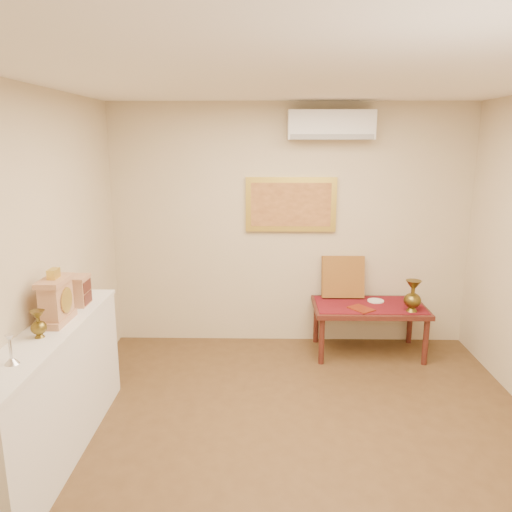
{
  "coord_description": "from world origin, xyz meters",
  "views": [
    {
      "loc": [
        -0.28,
        -3.28,
        2.31
      ],
      "look_at": [
        -0.37,
        1.15,
        1.27
      ],
      "focal_mm": 35.0,
      "sensor_mm": 36.0,
      "label": 1
    }
  ],
  "objects_px": {
    "brass_urn_tall": "(413,292)",
    "mantel_clock": "(56,300)",
    "low_table": "(369,311)",
    "display_ledge": "(53,394)",
    "wooden_chest": "(78,290)"
  },
  "relations": [
    {
      "from": "mantel_clock",
      "to": "wooden_chest",
      "type": "relative_size",
      "value": 1.68
    },
    {
      "from": "brass_urn_tall",
      "to": "display_ledge",
      "type": "height_order",
      "value": "display_ledge"
    },
    {
      "from": "mantel_clock",
      "to": "wooden_chest",
      "type": "bearing_deg",
      "value": 88.58
    },
    {
      "from": "brass_urn_tall",
      "to": "mantel_clock",
      "type": "height_order",
      "value": "mantel_clock"
    },
    {
      "from": "brass_urn_tall",
      "to": "mantel_clock",
      "type": "relative_size",
      "value": 0.99
    },
    {
      "from": "wooden_chest",
      "to": "low_table",
      "type": "bearing_deg",
      "value": 25.97
    },
    {
      "from": "low_table",
      "to": "display_ledge",
      "type": "bearing_deg",
      "value": -144.9
    },
    {
      "from": "brass_urn_tall",
      "to": "wooden_chest",
      "type": "height_order",
      "value": "wooden_chest"
    },
    {
      "from": "brass_urn_tall",
      "to": "low_table",
      "type": "height_order",
      "value": "brass_urn_tall"
    },
    {
      "from": "display_ledge",
      "to": "low_table",
      "type": "distance_m",
      "value": 3.27
    },
    {
      "from": "display_ledge",
      "to": "wooden_chest",
      "type": "relative_size",
      "value": 8.28
    },
    {
      "from": "brass_urn_tall",
      "to": "wooden_chest",
      "type": "distance_m",
      "value": 3.26
    },
    {
      "from": "display_ledge",
      "to": "mantel_clock",
      "type": "distance_m",
      "value": 0.69
    },
    {
      "from": "brass_urn_tall",
      "to": "low_table",
      "type": "relative_size",
      "value": 0.34
    },
    {
      "from": "brass_urn_tall",
      "to": "wooden_chest",
      "type": "relative_size",
      "value": 1.66
    }
  ]
}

